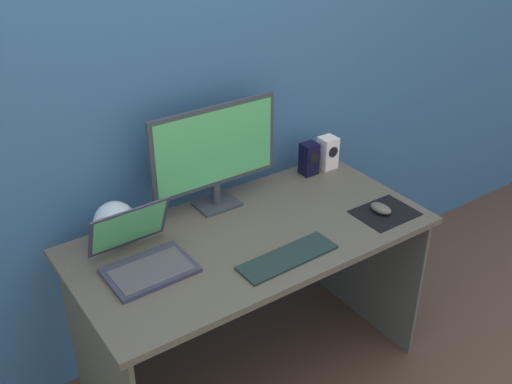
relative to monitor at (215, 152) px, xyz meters
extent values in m
plane|color=#4E392B|center=(0.00, -0.26, -1.01)|extent=(8.00, 8.00, 0.00)
cube|color=#325E88|center=(0.00, 0.17, 0.24)|extent=(6.00, 0.04, 2.50)
cube|color=#524E41|center=(0.00, -0.26, -0.27)|extent=(1.44, 0.71, 0.03)
cube|color=#52543F|center=(-0.68, -0.26, -0.65)|extent=(0.02, 0.67, 0.73)
cube|color=#4C4E48|center=(0.68, -0.26, -0.65)|extent=(0.02, 0.67, 0.73)
cube|color=#323A3E|center=(0.00, 0.00, -0.25)|extent=(0.18, 0.14, 0.01)
cylinder|color=#323A3E|center=(0.00, 0.00, -0.20)|extent=(0.04, 0.04, 0.09)
cube|color=#323A3E|center=(0.00, 0.00, 0.02)|extent=(0.58, 0.02, 0.35)
cube|color=#4CB266|center=(0.00, -0.01, 0.02)|extent=(0.54, 0.00, 0.31)
cube|color=white|center=(0.62, 0.00, -0.18)|extent=(0.08, 0.08, 0.16)
cylinder|color=black|center=(0.62, -0.04, -0.16)|extent=(0.05, 0.00, 0.05)
cube|color=black|center=(0.51, 0.00, -0.18)|extent=(0.07, 0.07, 0.15)
cylinder|color=black|center=(0.51, -0.03, -0.16)|extent=(0.05, 0.00, 0.05)
cube|color=#313245|center=(-0.44, -0.27, -0.25)|extent=(0.32, 0.23, 0.02)
cube|color=#47474C|center=(-0.44, -0.28, -0.24)|extent=(0.28, 0.17, 0.00)
cube|color=#313245|center=(-0.45, -0.11, -0.14)|extent=(0.31, 0.10, 0.20)
cube|color=#4CB266|center=(-0.45, -0.12, -0.14)|extent=(0.28, 0.08, 0.17)
sphere|color=silver|center=(-0.46, 0.00, -0.18)|extent=(0.17, 0.17, 0.17)
cube|color=#1B2C2A|center=(0.02, -0.48, -0.25)|extent=(0.40, 0.14, 0.01)
cube|color=black|center=(0.55, -0.46, -0.25)|extent=(0.25, 0.20, 0.00)
ellipsoid|color=#525048|center=(0.53, -0.44, -0.23)|extent=(0.07, 0.11, 0.04)
camera|label=1|loc=(-1.11, -1.91, 1.07)|focal=42.05mm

